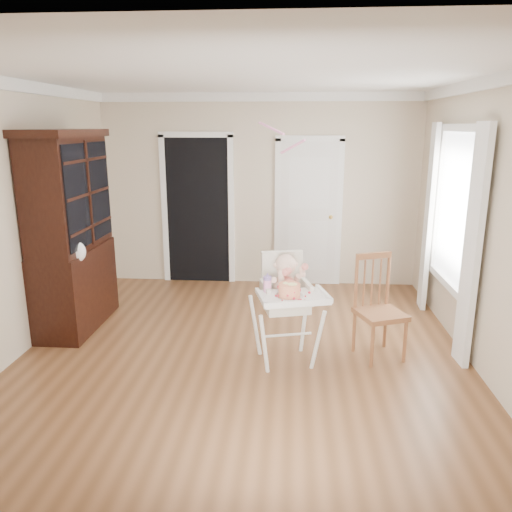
# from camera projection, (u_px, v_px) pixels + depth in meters

# --- Properties ---
(floor) EXTENTS (5.00, 5.00, 0.00)m
(floor) POSITION_uv_depth(u_px,v_px,m) (243.00, 356.00, 5.06)
(floor) COLOR brown
(floor) RESTS_ON ground
(ceiling) EXTENTS (5.00, 5.00, 0.00)m
(ceiling) POSITION_uv_depth(u_px,v_px,m) (241.00, 74.00, 4.37)
(ceiling) COLOR white
(ceiling) RESTS_ON wall_back
(wall_back) EXTENTS (4.50, 0.00, 4.50)m
(wall_back) POSITION_uv_depth(u_px,v_px,m) (260.00, 191.00, 7.13)
(wall_back) COLOR beige
(wall_back) RESTS_ON floor
(wall_left) EXTENTS (0.00, 5.00, 5.00)m
(wall_left) POSITION_uv_depth(u_px,v_px,m) (13.00, 222.00, 4.88)
(wall_left) COLOR beige
(wall_left) RESTS_ON floor
(wall_right) EXTENTS (0.00, 5.00, 5.00)m
(wall_right) POSITION_uv_depth(u_px,v_px,m) (487.00, 228.00, 4.56)
(wall_right) COLOR beige
(wall_right) RESTS_ON floor
(crown_molding) EXTENTS (4.50, 5.00, 0.12)m
(crown_molding) POSITION_uv_depth(u_px,v_px,m) (241.00, 81.00, 4.39)
(crown_molding) COLOR white
(crown_molding) RESTS_ON ceiling
(doorway) EXTENTS (1.06, 0.05, 2.22)m
(doorway) POSITION_uv_depth(u_px,v_px,m) (198.00, 207.00, 7.24)
(doorway) COLOR black
(doorway) RESTS_ON wall_back
(closet_door) EXTENTS (0.96, 0.09, 2.13)m
(closet_door) POSITION_uv_depth(u_px,v_px,m) (308.00, 215.00, 7.14)
(closet_door) COLOR white
(closet_door) RESTS_ON wall_back
(window_right) EXTENTS (0.13, 1.84, 2.30)m
(window_right) POSITION_uv_depth(u_px,v_px,m) (451.00, 219.00, 5.35)
(window_right) COLOR white
(window_right) RESTS_ON wall_right
(high_chair) EXTENTS (0.80, 0.91, 1.10)m
(high_chair) POSITION_uv_depth(u_px,v_px,m) (286.00, 296.00, 4.77)
(high_chair) COLOR white
(high_chair) RESTS_ON floor
(baby) EXTENTS (0.35, 0.26, 0.48)m
(baby) POSITION_uv_depth(u_px,v_px,m) (286.00, 279.00, 4.76)
(baby) COLOR beige
(baby) RESTS_ON high_chair
(cake) EXTENTS (0.26, 0.26, 0.12)m
(cake) POSITION_uv_depth(u_px,v_px,m) (289.00, 290.00, 4.49)
(cake) COLOR silver
(cake) RESTS_ON high_chair
(sippy_cup) EXTENTS (0.08, 0.08, 0.19)m
(sippy_cup) POSITION_uv_depth(u_px,v_px,m) (267.00, 284.00, 4.60)
(sippy_cup) COLOR pink
(sippy_cup) RESTS_ON high_chair
(china_cabinet) EXTENTS (0.59, 1.32, 2.22)m
(china_cabinet) POSITION_uv_depth(u_px,v_px,m) (71.00, 232.00, 5.55)
(china_cabinet) COLOR black
(china_cabinet) RESTS_ON floor
(dining_chair) EXTENTS (0.55, 0.55, 1.04)m
(dining_chair) POSITION_uv_depth(u_px,v_px,m) (379.00, 310.00, 4.95)
(dining_chair) COLOR brown
(dining_chair) RESTS_ON floor
(streamer) EXTENTS (0.32, 0.40, 0.15)m
(streamer) POSITION_uv_depth(u_px,v_px,m) (271.00, 128.00, 5.73)
(streamer) COLOR #FF93C6
(streamer) RESTS_ON ceiling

